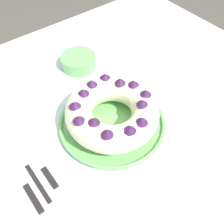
# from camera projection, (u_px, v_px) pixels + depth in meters

# --- Properties ---
(ground_plane) EXTENTS (8.00, 8.00, 0.00)m
(ground_plane) POSITION_uv_depth(u_px,v_px,m) (112.00, 204.00, 1.42)
(ground_plane) COLOR #4C4742
(dining_table) EXTENTS (1.44, 1.22, 0.74)m
(dining_table) POSITION_uv_depth(u_px,v_px,m) (111.00, 133.00, 0.91)
(dining_table) COLOR silver
(dining_table) RESTS_ON ground_plane
(serving_dish) EXTENTS (0.34, 0.34, 0.02)m
(serving_dish) POSITION_uv_depth(u_px,v_px,m) (112.00, 123.00, 0.83)
(serving_dish) COLOR #6BB760
(serving_dish) RESTS_ON dining_table
(bundt_cake) EXTENTS (0.29, 0.29, 0.10)m
(bundt_cake) POSITION_uv_depth(u_px,v_px,m) (112.00, 112.00, 0.79)
(bundt_cake) COLOR beige
(bundt_cake) RESTS_ON serving_dish
(fork) EXTENTS (0.02, 0.19, 0.01)m
(fork) POSITION_uv_depth(u_px,v_px,m) (31.00, 172.00, 0.73)
(fork) COLOR black
(fork) RESTS_ON dining_table
(serving_knife) EXTENTS (0.02, 0.21, 0.01)m
(serving_knife) POSITION_uv_depth(u_px,v_px,m) (26.00, 186.00, 0.70)
(serving_knife) COLOR black
(serving_knife) RESTS_ON dining_table
(cake_knife) EXTENTS (0.02, 0.16, 0.01)m
(cake_knife) POSITION_uv_depth(u_px,v_px,m) (44.00, 169.00, 0.74)
(cake_knife) COLOR black
(cake_knife) RESTS_ON dining_table
(side_bowl) EXTENTS (0.13, 0.13, 0.05)m
(side_bowl) POSITION_uv_depth(u_px,v_px,m) (79.00, 61.00, 1.01)
(side_bowl) COLOR #6BB760
(side_bowl) RESTS_ON dining_table
(napkin) EXTENTS (0.17, 0.12, 0.00)m
(napkin) POSITION_uv_depth(u_px,v_px,m) (167.00, 78.00, 0.98)
(napkin) COLOR #B2D1B7
(napkin) RESTS_ON dining_table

